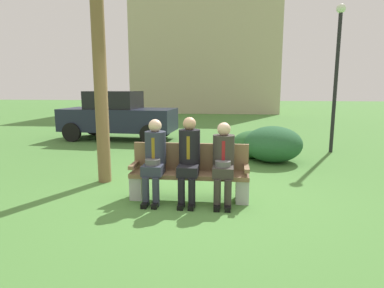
{
  "coord_description": "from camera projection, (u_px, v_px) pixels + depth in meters",
  "views": [
    {
      "loc": [
        0.52,
        -5.18,
        1.81
      ],
      "look_at": [
        -0.1,
        0.32,
        0.85
      ],
      "focal_mm": 30.62,
      "sensor_mm": 36.0,
      "label": 1
    }
  ],
  "objects": [
    {
      "name": "parked_car_near",
      "position": [
        118.0,
        116.0,
        11.4
      ],
      "size": [
        4.0,
        1.94,
        1.68
      ],
      "color": "#1E2338",
      "rests_on": "ground"
    },
    {
      "name": "street_lamp",
      "position": [
        337.0,
        65.0,
        8.85
      ],
      "size": [
        0.24,
        0.24,
        3.98
      ],
      "color": "black",
      "rests_on": "ground"
    },
    {
      "name": "seated_man_right",
      "position": [
        223.0,
        159.0,
        5.11
      ],
      "size": [
        0.34,
        0.72,
        1.27
      ],
      "color": "#38332D",
      "rests_on": "ground"
    },
    {
      "name": "seated_man_middle",
      "position": [
        189.0,
        155.0,
        5.18
      ],
      "size": [
        0.34,
        0.72,
        1.35
      ],
      "color": "black",
      "rests_on": "ground"
    },
    {
      "name": "ground_plane",
      "position": [
        196.0,
        198.0,
        5.44
      ],
      "size": [
        80.0,
        80.0,
        0.0
      ],
      "primitive_type": "plane",
      "color": "#4A7F39"
    },
    {
      "name": "shrub_mid_lawn",
      "position": [
        254.0,
        144.0,
        8.48
      ],
      "size": [
        1.13,
        1.03,
        0.7
      ],
      "primitive_type": "ellipsoid",
      "color": "#2D6330",
      "rests_on": "ground"
    },
    {
      "name": "building_backdrop",
      "position": [
        207.0,
        50.0,
        24.77
      ],
      "size": [
        10.8,
        6.53,
        9.2
      ],
      "color": "#BBAE8E",
      "rests_on": "ground"
    },
    {
      "name": "seated_man_left",
      "position": [
        154.0,
        156.0,
        5.23
      ],
      "size": [
        0.34,
        0.72,
        1.31
      ],
      "color": "#2D3342",
      "rests_on": "ground"
    },
    {
      "name": "shrub_near_bench",
      "position": [
        273.0,
        144.0,
        7.99
      ],
      "size": [
        1.41,
        1.29,
        0.88
      ],
      "primitive_type": "ellipsoid",
      "color": "#275A33",
      "rests_on": "ground"
    },
    {
      "name": "park_bench",
      "position": [
        190.0,
        173.0,
        5.35
      ],
      "size": [
        1.9,
        0.44,
        0.9
      ],
      "color": "brown",
      "rests_on": "ground"
    }
  ]
}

